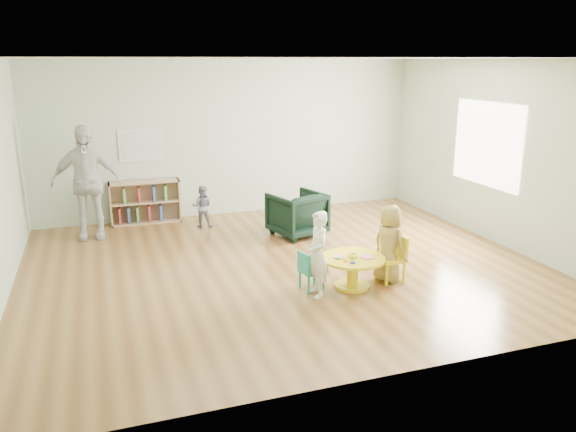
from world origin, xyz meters
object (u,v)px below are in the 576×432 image
object	(u,v)px
activity_table	(353,266)
toddler	(202,206)
child_left	(318,254)
bookshelf	(144,202)
kid_chair_right	(394,257)
kid_chair_left	(309,270)
adult_caretaker	(86,182)
armchair	(297,214)
child_right	(389,244)

from	to	relation	value
activity_table	toddler	size ratio (longest dim) A/B	1.10
child_left	bookshelf	bearing A→B (deg)	-155.54
kid_chair_right	toddler	xyz separation A→B (m)	(-1.89, 3.21, 0.04)
kid_chair_left	adult_caretaker	xyz separation A→B (m)	(-2.56, 3.16, 0.64)
activity_table	kid_chair_left	size ratio (longest dim) A/B	1.61
adult_caretaker	child_left	bearing A→B (deg)	-46.61
armchair	child_left	distance (m)	2.45
kid_chair_right	bookshelf	world-z (taller)	bookshelf
bookshelf	toddler	size ratio (longest dim) A/B	1.65
kid_chair_right	armchair	xyz separation A→B (m)	(-0.52, 2.25, 0.04)
bookshelf	child_right	distance (m)	4.70
activity_table	toddler	xyz separation A→B (m)	(-1.29, 3.25, 0.08)
kid_chair_left	kid_chair_right	xyz separation A→B (m)	(1.15, -0.06, 0.06)
kid_chair_left	toddler	size ratio (longest dim) A/B	0.69
activity_table	child_left	xyz separation A→B (m)	(-0.51, -0.09, 0.25)
bookshelf	armchair	bearing A→B (deg)	-34.73
child_left	adult_caretaker	distance (m)	4.26
activity_table	child_right	size ratio (longest dim) A/B	0.79
kid_chair_right	toddler	distance (m)	3.73
toddler	adult_caretaker	xyz separation A→B (m)	(-1.82, 0.01, 0.55)
toddler	activity_table	bearing A→B (deg)	131.28
armchair	toddler	world-z (taller)	toddler
kid_chair_right	adult_caretaker	bearing A→B (deg)	45.94
armchair	toddler	bearing A→B (deg)	-52.18
bookshelf	toddler	bearing A→B (deg)	-34.17
kid_chair_left	bookshelf	size ratio (longest dim) A/B	0.41
kid_chair_right	toddler	world-z (taller)	toddler
kid_chair_left	bookshelf	xyz separation A→B (m)	(-1.65, 3.77, 0.10)
kid_chair_right	bookshelf	bearing A→B (deg)	33.02
kid_chair_right	child_right	world-z (taller)	child_right
child_right	kid_chair_left	bearing A→B (deg)	67.28
child_left	child_right	world-z (taller)	child_left
activity_table	armchair	distance (m)	2.29
kid_chair_right	child_right	size ratio (longest dim) A/B	0.59
activity_table	toddler	bearing A→B (deg)	111.72
armchair	child_left	world-z (taller)	child_left
adult_caretaker	toddler	bearing A→B (deg)	5.31
kid_chair_left	adult_caretaker	distance (m)	4.12
kid_chair_right	armchair	size ratio (longest dim) A/B	0.76
kid_chair_left	child_right	size ratio (longest dim) A/B	0.49
child_left	adult_caretaker	xyz separation A→B (m)	(-2.60, 3.35, 0.38)
kid_chair_right	toddler	size ratio (longest dim) A/B	0.83
armchair	adult_caretaker	distance (m)	3.38
activity_table	bookshelf	bearing A→B (deg)	119.67
kid_chair_left	adult_caretaker	world-z (taller)	adult_caretaker
kid_chair_right	toddler	bearing A→B (deg)	27.34
armchair	bookshelf	bearing A→B (deg)	-51.82
bookshelf	child_right	bearing A→B (deg)	-54.55
bookshelf	armchair	world-z (taller)	bookshelf
bookshelf	armchair	distance (m)	2.77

